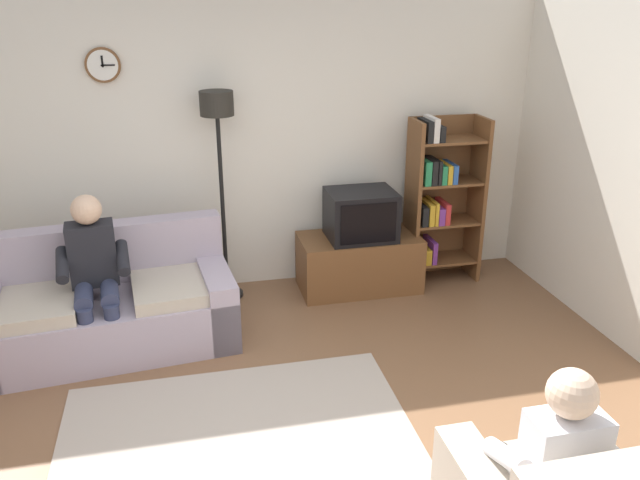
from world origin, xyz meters
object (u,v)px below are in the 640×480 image
person_in_right_armchair (549,457)px  floor_lamp (219,139)px  person_on_couch (94,269)px  tv_stand (359,262)px  couch (107,309)px  tv (361,215)px  bookshelf (439,197)px

person_in_right_armchair → floor_lamp: bearing=110.5°
person_on_couch → tv_stand: bearing=16.9°
couch → person_in_right_armchair: (2.18, -2.57, 0.29)m
tv_stand → floor_lamp: size_ratio=0.59×
tv → person_on_couch: person_on_couch is taller
tv_stand → tv: (0.00, -0.02, 0.48)m
tv_stand → bookshelf: (0.78, 0.07, 0.56)m
tv → floor_lamp: 1.42m
tv → bookshelf: (0.78, 0.09, 0.09)m
couch → tv_stand: 2.26m
couch → tv_stand: (2.19, 0.57, -0.06)m
couch → tv_stand: size_ratio=1.80×
couch → floor_lamp: 1.64m
couch → person_on_couch: (-0.04, -0.11, 0.39)m
bookshelf → person_on_couch: size_ratio=1.27×
person_in_right_armchair → bookshelf: bearing=76.2°
tv → couch: bearing=-166.1°
floor_lamp → tv: bearing=-5.8°
tv_stand → bookshelf: bearing=5.1°
floor_lamp → bookshelf: bearing=-0.8°
person_in_right_armchair → person_on_couch: bearing=132.1°
floor_lamp → person_on_couch: 1.48m
floor_lamp → person_in_right_armchair: (1.21, -3.24, -0.85)m
couch → bookshelf: bookshelf is taller
person_in_right_armchair → tv: bearing=89.9°
tv → person_in_right_armchair: bearing=-90.1°
bookshelf → person_in_right_armchair: 3.31m
person_on_couch → person_in_right_armchair: bearing=-47.9°
couch → bookshelf: (2.97, 0.64, 0.51)m
tv → bookshelf: bookshelf is taller
couch → floor_lamp: size_ratio=1.07×
tv → person_in_right_armchair: size_ratio=0.54×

